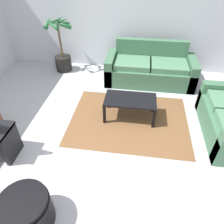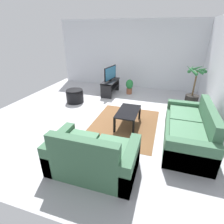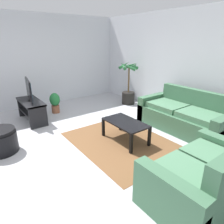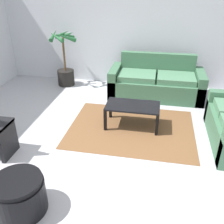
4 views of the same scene
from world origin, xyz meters
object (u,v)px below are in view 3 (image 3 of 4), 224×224
at_px(ottoman, 0,141).
at_px(potted_palm, 128,89).
at_px(couch_main, 183,117).
at_px(couch_loveseat, 203,179).
at_px(coffee_table, 125,124).
at_px(tv, 29,90).
at_px(tv_stand, 31,108).
at_px(potted_plant_small, 55,102).

bearing_deg(ottoman, potted_palm, 102.34).
height_order(couch_main, couch_loveseat, same).
xyz_separation_m(couch_loveseat, ottoman, (-2.83, -1.90, -0.08)).
distance_m(couch_main, coffee_table, 1.48).
bearing_deg(tv, tv_stand, -98.96).
distance_m(couch_loveseat, ottoman, 3.41).
height_order(potted_palm, ottoman, potted_palm).
xyz_separation_m(potted_plant_small, ottoman, (1.43, -1.62, -0.09)).
xyz_separation_m(tv_stand, potted_plant_small, (-0.24, 0.71, -0.03)).
bearing_deg(ottoman, tv, 142.56).
bearing_deg(coffee_table, couch_main, 75.98).
bearing_deg(couch_main, potted_palm, 173.32).
relative_size(tv, ottoman, 1.49).
bearing_deg(tv_stand, couch_loveseat, 13.77).
xyz_separation_m(couch_main, tv, (-2.58, -2.65, 0.52)).
bearing_deg(ottoman, potted_plant_small, 131.56).
bearing_deg(coffee_table, potted_palm, 137.70).
height_order(couch_loveseat, potted_plant_small, couch_loveseat).
bearing_deg(couch_main, ottoman, -111.30).
height_order(couch_loveseat, ottoman, couch_loveseat).
relative_size(couch_main, potted_plant_small, 3.59).
xyz_separation_m(tv, coffee_table, (2.23, 1.21, -0.46)).
distance_m(tv, potted_palm, 2.95).
height_order(tv, potted_plant_small, tv).
xyz_separation_m(couch_loveseat, potted_plant_small, (-4.26, -0.28, 0.02)).
bearing_deg(tv_stand, tv, 81.04).
bearing_deg(potted_plant_small, tv, -71.21).
bearing_deg(tv_stand, potted_plant_small, 108.68).
bearing_deg(tv, couch_main, 45.71).
height_order(couch_loveseat, potted_palm, potted_palm).
distance_m(tv_stand, potted_palm, 2.94).
xyz_separation_m(tv_stand, potted_palm, (0.36, 2.91, 0.13)).
distance_m(tv, potted_plant_small, 0.90).
bearing_deg(ottoman, coffee_table, 64.13).
bearing_deg(coffee_table, tv, -151.45).
distance_m(couch_loveseat, tv_stand, 4.15).
distance_m(couch_main, ottoman, 3.83).
distance_m(couch_loveseat, potted_plant_small, 4.27).
distance_m(couch_loveseat, tv, 4.18).
xyz_separation_m(potted_palm, potted_plant_small, (-0.60, -2.21, -0.16)).
height_order(couch_main, coffee_table, couch_main).
relative_size(potted_palm, ottoman, 2.28).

